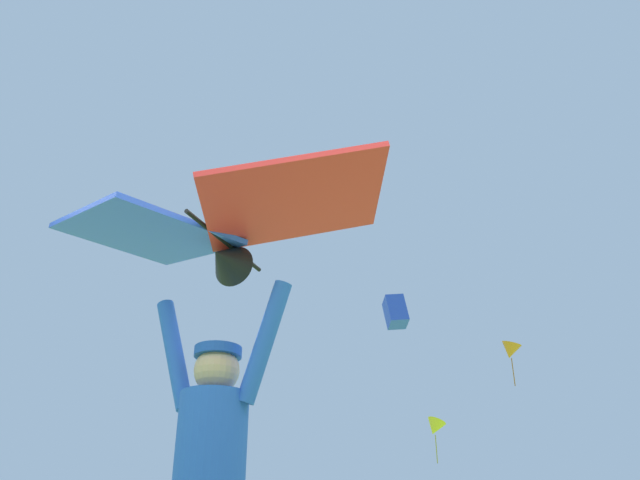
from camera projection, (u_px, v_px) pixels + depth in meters
held_stunt_kite at (218, 227)px, 3.62m from camera, size 2.08×1.18×0.43m
distant_kite_yellow_overhead_distant at (435, 428)px, 23.35m from camera, size 0.88×0.89×1.62m
distant_kite_blue_low_left at (396, 312)px, 28.68m from camera, size 1.37×1.25×1.52m
distant_kite_orange_low_right at (510, 351)px, 28.80m from camera, size 1.33×1.22×2.04m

